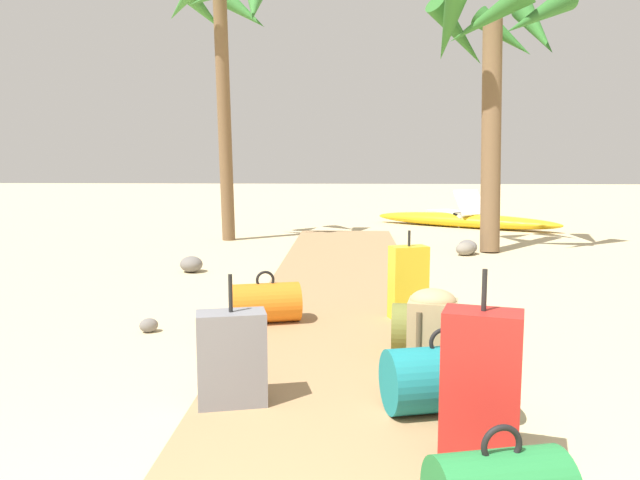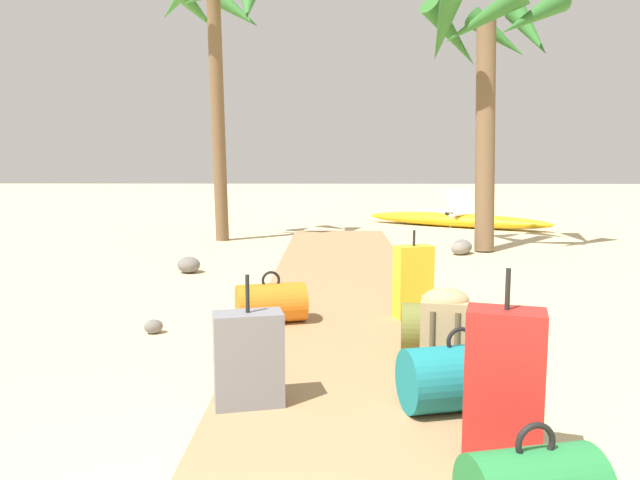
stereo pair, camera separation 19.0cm
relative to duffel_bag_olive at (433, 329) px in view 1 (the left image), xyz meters
name	(u,v)px [view 1 (the left image)]	position (x,y,z in m)	size (l,w,h in m)	color
ground_plane	(341,324)	(-0.68, 1.06, -0.26)	(60.00, 60.00, 0.00)	#CCB789
boardwalk	(343,293)	(-0.68, 2.15, -0.22)	(1.70, 10.93, 0.08)	#9E7A51
duffel_bag_olive	(433,329)	(0.00, 0.00, 0.00)	(0.64, 0.42, 0.47)	olive
duffel_bag_teal	(442,379)	(-0.09, -1.05, 0.00)	(0.70, 0.51, 0.48)	#197A7F
suitcase_yellow	(408,282)	(-0.09, 0.99, 0.14)	(0.36, 0.27, 0.79)	gold
suitcase_grey	(232,358)	(-1.29, -1.02, 0.09)	(0.43, 0.29, 0.77)	slate
suitcase_red	(481,385)	(0.00, -1.61, 0.18)	(0.41, 0.31, 0.91)	red
backpack_tan	(432,331)	(-0.08, -0.51, 0.13)	(0.35, 0.30, 0.59)	tan
duffel_bag_orange	(265,303)	(-1.34, 0.79, -0.01)	(0.66, 0.49, 0.45)	orange
palm_tree_far_right	(494,54)	(1.63, 5.62, 2.84)	(2.31, 2.36, 4.06)	brown
palm_tree_far_left	(222,29)	(-2.80, 6.48, 3.41)	(1.98, 2.01, 4.62)	brown
lounge_chair	(458,211)	(1.79, 9.38, 0.07)	(1.16, 1.63, 0.81)	white
kayak	(464,220)	(1.87, 9.03, -0.11)	(3.85, 2.60, 0.31)	gold
rock_left_mid	(149,325)	(-2.35, 0.71, -0.20)	(0.16, 0.13, 0.12)	slate
rock_left_near	(191,264)	(-2.69, 3.54, -0.15)	(0.29, 0.32, 0.21)	slate
rock_right_mid	(465,249)	(1.18, 5.13, -0.16)	(0.31, 0.25, 0.20)	gray
rock_right_near	(468,247)	(1.25, 5.28, -0.15)	(0.34, 0.26, 0.22)	slate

